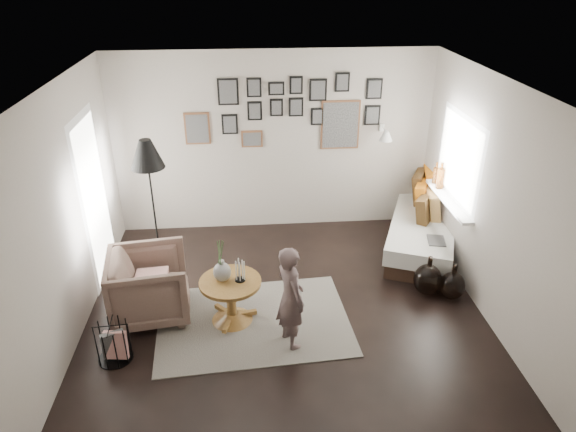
{
  "coord_description": "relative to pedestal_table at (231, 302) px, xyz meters",
  "views": [
    {
      "loc": [
        -0.38,
        -4.56,
        3.69
      ],
      "look_at": [
        0.05,
        0.5,
        1.1
      ],
      "focal_mm": 32.0,
      "sensor_mm": 36.0,
      "label": 1
    }
  ],
  "objects": [
    {
      "name": "ground",
      "position": [
        0.61,
        -0.11,
        -0.25
      ],
      "size": [
        4.8,
        4.8,
        0.0
      ],
      "primitive_type": "plane",
      "color": "black",
      "rests_on": "ground"
    },
    {
      "name": "wall_back",
      "position": [
        0.61,
        2.29,
        1.05
      ],
      "size": [
        4.5,
        0.0,
        4.5
      ],
      "primitive_type": "plane",
      "rotation": [
        1.57,
        0.0,
        0.0
      ],
      "color": "#A89E93",
      "rests_on": "ground"
    },
    {
      "name": "wall_front",
      "position": [
        0.61,
        -2.51,
        1.05
      ],
      "size": [
        4.5,
        0.0,
        4.5
      ],
      "primitive_type": "plane",
      "rotation": [
        -1.57,
        0.0,
        0.0
      ],
      "color": "#A89E93",
      "rests_on": "ground"
    },
    {
      "name": "wall_left",
      "position": [
        -1.64,
        -0.11,
        1.05
      ],
      "size": [
        0.0,
        4.8,
        4.8
      ],
      "primitive_type": "plane",
      "rotation": [
        1.57,
        0.0,
        1.57
      ],
      "color": "#A89E93",
      "rests_on": "ground"
    },
    {
      "name": "wall_right",
      "position": [
        2.86,
        -0.11,
        1.05
      ],
      "size": [
        0.0,
        4.8,
        4.8
      ],
      "primitive_type": "plane",
      "rotation": [
        1.57,
        0.0,
        -1.57
      ],
      "color": "#A89E93",
      "rests_on": "ground"
    },
    {
      "name": "ceiling",
      "position": [
        0.61,
        -0.11,
        2.35
      ],
      "size": [
        4.8,
        4.8,
        0.0
      ],
      "primitive_type": "plane",
      "rotation": [
        3.14,
        0.0,
        0.0
      ],
      "color": "white",
      "rests_on": "wall_back"
    },
    {
      "name": "door_left",
      "position": [
        -1.62,
        1.09,
        0.8
      ],
      "size": [
        0.0,
        2.14,
        2.14
      ],
      "color": "white",
      "rests_on": "wall_left"
    },
    {
      "name": "window_right",
      "position": [
        2.79,
        1.23,
        0.69
      ],
      "size": [
        0.15,
        1.32,
        1.3
      ],
      "color": "white",
      "rests_on": "wall_right"
    },
    {
      "name": "gallery_wall",
      "position": [
        0.9,
        2.27,
        1.5
      ],
      "size": [
        2.74,
        0.03,
        1.08
      ],
      "color": "brown",
      "rests_on": "wall_back"
    },
    {
      "name": "wall_sconce",
      "position": [
        2.16,
        2.02,
        1.22
      ],
      "size": [
        0.18,
        0.36,
        0.16
      ],
      "color": "white",
      "rests_on": "wall_back"
    },
    {
      "name": "rug",
      "position": [
        0.24,
        -0.05,
        -0.24
      ],
      "size": [
        2.22,
        1.63,
        0.01
      ],
      "primitive_type": "cube",
      "rotation": [
        0.0,
        0.0,
        0.07
      ],
      "color": "beige",
      "rests_on": "ground"
    },
    {
      "name": "pedestal_table",
      "position": [
        0.0,
        0.0,
        0.0
      ],
      "size": [
        0.68,
        0.68,
        0.53
      ],
      "rotation": [
        0.0,
        0.0,
        -0.05
      ],
      "color": "brown",
      "rests_on": "ground"
    },
    {
      "name": "vase",
      "position": [
        -0.08,
        0.02,
        0.44
      ],
      "size": [
        0.19,
        0.19,
        0.48
      ],
      "color": "black",
      "rests_on": "pedestal_table"
    },
    {
      "name": "candles",
      "position": [
        0.11,
        -0.0,
        0.41
      ],
      "size": [
        0.12,
        0.12,
        0.25
      ],
      "color": "black",
      "rests_on": "pedestal_table"
    },
    {
      "name": "daybed",
      "position": [
        2.62,
        1.47,
        0.06
      ],
      "size": [
        1.48,
        2.07,
        0.94
      ],
      "rotation": [
        0.0,
        0.0,
        -0.39
      ],
      "color": "black",
      "rests_on": "ground"
    },
    {
      "name": "magazine_on_daybed",
      "position": [
        2.6,
        0.83,
        0.19
      ],
      "size": [
        0.27,
        0.33,
        0.02
      ],
      "primitive_type": "cube",
      "rotation": [
        0.0,
        0.0,
        -0.21
      ],
      "color": "black",
      "rests_on": "daybed"
    },
    {
      "name": "armchair",
      "position": [
        -0.91,
        0.19,
        0.15
      ],
      "size": [
        0.97,
        0.95,
        0.78
      ],
      "primitive_type": "imported",
      "rotation": [
        0.0,
        0.0,
        1.71
      ],
      "color": "brown",
      "rests_on": "ground"
    },
    {
      "name": "armchair_cushion",
      "position": [
        -0.88,
        0.24,
        0.23
      ],
      "size": [
        0.39,
        0.4,
        0.16
      ],
      "primitive_type": "cube",
      "rotation": [
        -0.21,
        0.0,
        0.1
      ],
      "color": "silver",
      "rests_on": "armchair"
    },
    {
      "name": "floor_lamp",
      "position": [
        -0.96,
        1.21,
        1.27
      ],
      "size": [
        0.41,
        0.41,
        1.76
      ],
      "rotation": [
        0.0,
        0.0,
        -0.43
      ],
      "color": "black",
      "rests_on": "ground"
    },
    {
      "name": "magazine_basket",
      "position": [
        -1.18,
        -0.52,
        -0.04
      ],
      "size": [
        0.35,
        0.35,
        0.42
      ],
      "rotation": [
        0.0,
        0.0,
        0.07
      ],
      "color": "black",
      "rests_on": "ground"
    },
    {
      "name": "demijohn_large",
      "position": [
        2.35,
        0.33,
        -0.05
      ],
      "size": [
        0.34,
        0.34,
        0.51
      ],
      "color": "black",
      "rests_on": "ground"
    },
    {
      "name": "demijohn_small",
      "position": [
        2.61,
        0.21,
        -0.07
      ],
      "size": [
        0.3,
        0.3,
        0.47
      ],
      "color": "black",
      "rests_on": "ground"
    },
    {
      "name": "child",
      "position": [
        0.62,
        -0.43,
        0.34
      ],
      "size": [
        0.42,
        0.5,
        1.17
      ],
      "primitive_type": "imported",
      "rotation": [
        0.0,
        0.0,
        1.98
      ],
      "color": "brown",
      "rests_on": "ground"
    }
  ]
}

